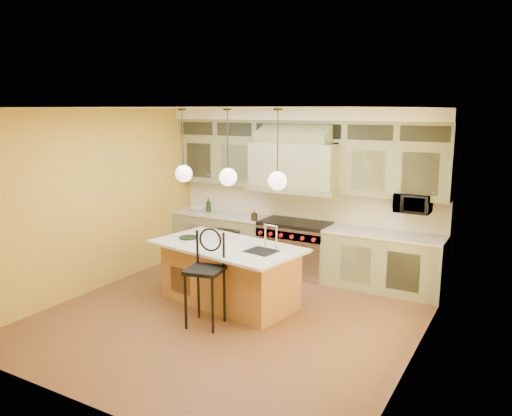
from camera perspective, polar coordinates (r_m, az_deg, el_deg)
The scene contains 18 objects.
floor at distance 7.22m, azimuth -3.01°, elevation -12.33°, with size 5.00×5.00×0.00m, color brown.
ceiling at distance 6.61m, azimuth -3.27°, elevation 11.36°, with size 5.00×5.00×0.00m, color white.
wall_back at distance 8.94m, azimuth 5.54°, elevation 1.96°, with size 5.00×5.00×0.00m, color gold.
wall_front at distance 4.92m, azimuth -19.11°, elevation -6.34°, with size 5.00×5.00×0.00m, color gold.
wall_left at distance 8.36m, azimuth -17.72°, elevation 0.83°, with size 5.00×5.00×0.00m, color gold.
wall_right at distance 5.85m, azimuth 18.02°, elevation -3.53°, with size 5.00×5.00×0.00m, color gold.
back_cabinetry at distance 8.70m, azimuth 4.82°, elevation 1.58°, with size 5.00×0.77×2.90m.
range at distance 8.83m, azimuth 4.48°, elevation -4.55°, with size 1.20×0.74×0.96m.
kitchen_island at distance 7.54m, azimuth -3.07°, elevation -7.42°, with size 2.40×1.54×1.35m.
counter_stool at distance 6.75m, azimuth -5.75°, elevation -7.17°, with size 0.53×0.53×1.31m.
microwave at distance 8.11m, azimuth 17.48°, elevation 0.53°, with size 0.54×0.37×0.30m, color black.
oil_bottle_a at distance 9.60m, azimuth -5.45°, elevation 0.34°, with size 0.10×0.11×0.27m, color black.
oil_bottle_b at distance 8.82m, azimuth -0.20°, elevation -0.84°, with size 0.09×0.09×0.20m, color black.
fruit_bowl at distance 9.78m, azimuth -6.71°, elevation -0.11°, with size 0.27×0.27×0.07m, color white.
cup at distance 7.50m, azimuth -4.35°, elevation -3.65°, with size 0.09×0.09×0.08m, color silver.
pendant_left at distance 7.67m, azimuth -8.26°, elevation 4.13°, with size 0.26×0.26×1.11m.
pendant_center at distance 7.21m, azimuth -3.21°, elevation 3.78°, with size 0.26×0.26×1.11m.
pendant_right at distance 6.82m, azimuth 2.47°, elevation 3.35°, with size 0.26×0.26×1.11m.
Camera 1 is at (3.58, -5.56, 2.88)m, focal length 35.00 mm.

